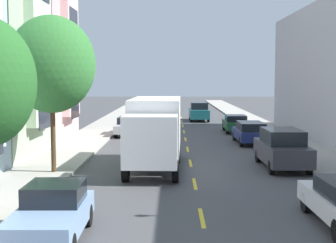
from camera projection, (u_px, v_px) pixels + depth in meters
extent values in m
plane|color=#424244|center=(185.00, 134.00, 38.33)|extent=(160.00, 160.00, 0.00)
cube|color=#A39E93|center=(91.00, 137.00, 36.41)|extent=(3.20, 120.00, 0.14)
cube|color=#A39E93|center=(280.00, 137.00, 36.26)|extent=(3.20, 120.00, 0.14)
cube|color=yellow|center=(202.00, 218.00, 15.42)|extent=(0.14, 2.20, 0.01)
cube|color=yellow|center=(195.00, 184.00, 20.40)|extent=(0.14, 2.20, 0.01)
cube|color=yellow|center=(190.00, 163.00, 25.38)|extent=(0.14, 2.20, 0.01)
cube|color=yellow|center=(188.00, 149.00, 30.36)|extent=(0.14, 2.20, 0.01)
cube|color=yellow|center=(185.00, 139.00, 35.34)|extent=(0.14, 2.20, 0.01)
cube|color=yellow|center=(184.00, 132.00, 40.32)|extent=(0.14, 2.20, 0.01)
cube|color=yellow|center=(183.00, 126.00, 45.30)|extent=(0.14, 2.20, 0.01)
cube|color=yellow|center=(182.00, 121.00, 50.28)|extent=(0.14, 2.20, 0.01)
cube|color=yellow|center=(181.00, 117.00, 55.26)|extent=(0.14, 2.20, 0.01)
cube|color=beige|center=(39.00, 42.00, 27.09)|extent=(0.55, 3.67, 9.28)
cube|color=#1E232D|center=(46.00, 119.00, 27.47)|extent=(0.04, 2.79, 1.10)
cube|color=#1E232D|center=(44.00, 55.00, 27.15)|extent=(0.04, 2.79, 1.10)
cube|color=#FECACA|center=(70.00, 54.00, 35.44)|extent=(0.55, 3.67, 8.92)
cube|color=#1E232D|center=(75.00, 110.00, 35.80)|extent=(0.04, 2.79, 1.10)
cube|color=#1E232D|center=(74.00, 64.00, 35.50)|extent=(0.04, 2.79, 1.10)
cube|color=#1E232D|center=(74.00, 16.00, 35.20)|extent=(0.04, 2.79, 1.10)
cylinder|color=#47331E|center=(53.00, 136.00, 22.19)|extent=(0.22, 0.22, 3.26)
ellipsoid|color=#2D6B2D|center=(52.00, 64.00, 21.90)|extent=(3.95, 3.95, 4.41)
cube|color=white|center=(156.00, 125.00, 24.66)|extent=(2.55, 5.95, 2.75)
cube|color=white|center=(150.00, 141.00, 20.60)|extent=(2.35, 1.96, 2.20)
cube|color=black|center=(149.00, 132.00, 19.67)|extent=(2.02, 0.13, 0.97)
cube|color=black|center=(159.00, 149.00, 27.65)|extent=(2.40, 0.22, 0.24)
cylinder|color=black|center=(126.00, 171.00, 20.71)|extent=(0.30, 0.97, 0.96)
cylinder|color=black|center=(175.00, 171.00, 20.63)|extent=(0.30, 0.97, 0.96)
cylinder|color=black|center=(139.00, 151.00, 26.57)|extent=(0.30, 0.97, 0.96)
cylinder|color=black|center=(177.00, 151.00, 26.49)|extent=(0.30, 0.97, 0.96)
cylinder|color=black|center=(137.00, 154.00, 25.47)|extent=(0.30, 0.97, 0.96)
cylinder|color=black|center=(177.00, 154.00, 25.40)|extent=(0.30, 0.97, 0.96)
cube|color=navy|center=(250.00, 134.00, 32.97)|extent=(1.86, 4.72, 0.62)
cube|color=black|center=(251.00, 126.00, 32.55)|extent=(1.63, 2.84, 0.55)
cylinder|color=black|center=(257.00, 136.00, 34.59)|extent=(0.23, 0.66, 0.66)
cylinder|color=black|center=(235.00, 136.00, 34.59)|extent=(0.23, 0.66, 0.66)
cylinder|color=black|center=(266.00, 142.00, 31.41)|extent=(0.23, 0.66, 0.66)
cylinder|color=black|center=(241.00, 142.00, 31.41)|extent=(0.23, 0.66, 0.66)
cylinder|color=black|center=(306.00, 202.00, 16.05)|extent=(0.23, 0.66, 0.66)
cube|color=#7A9EC6|center=(51.00, 218.00, 13.15)|extent=(1.80, 4.03, 0.62)
cube|color=black|center=(55.00, 193.00, 13.58)|extent=(1.56, 1.70, 0.55)
cylinder|color=black|center=(37.00, 215.00, 14.53)|extent=(0.23, 0.66, 0.66)
cylinder|color=black|center=(88.00, 215.00, 14.54)|extent=(0.23, 0.66, 0.66)
cube|color=orange|center=(140.00, 114.00, 51.98)|extent=(1.75, 4.01, 0.62)
cube|color=black|center=(141.00, 108.00, 52.41)|extent=(1.54, 1.68, 0.55)
cylinder|color=black|center=(132.00, 118.00, 50.67)|extent=(0.22, 0.66, 0.66)
cylinder|color=black|center=(147.00, 118.00, 50.65)|extent=(0.22, 0.66, 0.66)
cylinder|color=black|center=(134.00, 116.00, 53.37)|extent=(0.22, 0.66, 0.66)
cylinder|color=black|center=(148.00, 116.00, 53.36)|extent=(0.22, 0.66, 0.66)
cube|color=#B2B5BA|center=(128.00, 128.00, 37.54)|extent=(1.82, 4.51, 0.60)
cube|color=black|center=(129.00, 120.00, 37.71)|extent=(1.59, 2.17, 0.50)
cylinder|color=black|center=(116.00, 134.00, 36.05)|extent=(0.22, 0.66, 0.66)
cylinder|color=black|center=(137.00, 134.00, 36.03)|extent=(0.22, 0.66, 0.66)
cylinder|color=black|center=(120.00, 129.00, 39.10)|extent=(0.22, 0.66, 0.66)
cylinder|color=black|center=(140.00, 129.00, 39.08)|extent=(0.22, 0.66, 0.66)
cube|color=#333338|center=(282.00, 152.00, 23.93)|extent=(2.02, 4.83, 0.90)
cube|color=black|center=(282.00, 136.00, 23.86)|extent=(1.76, 2.81, 0.70)
cylinder|color=black|center=(291.00, 156.00, 25.60)|extent=(0.23, 0.66, 0.66)
cylinder|color=black|center=(258.00, 156.00, 25.59)|extent=(0.23, 0.66, 0.66)
cylinder|color=black|center=(309.00, 167.00, 22.35)|extent=(0.23, 0.66, 0.66)
cylinder|color=black|center=(271.00, 167.00, 22.34)|extent=(0.23, 0.66, 0.66)
cube|color=#194C28|center=(235.00, 125.00, 39.91)|extent=(1.86, 4.52, 0.60)
cube|color=black|center=(236.00, 118.00, 39.63)|extent=(1.61, 2.18, 0.50)
cylinder|color=black|center=(243.00, 126.00, 41.44)|extent=(0.23, 0.66, 0.66)
cylinder|color=black|center=(224.00, 126.00, 41.48)|extent=(0.23, 0.66, 0.66)
cylinder|color=black|center=(248.00, 130.00, 38.39)|extent=(0.23, 0.66, 0.66)
cylinder|color=black|center=(228.00, 130.00, 38.43)|extent=(0.23, 0.66, 0.66)
cube|color=#195B60|center=(199.00, 113.00, 50.62)|extent=(1.95, 4.80, 0.90)
cube|color=black|center=(199.00, 106.00, 50.55)|extent=(1.72, 2.78, 0.70)
cylinder|color=black|center=(206.00, 116.00, 52.27)|extent=(0.22, 0.66, 0.66)
cylinder|color=black|center=(190.00, 116.00, 52.29)|extent=(0.22, 0.66, 0.66)
cylinder|color=black|center=(208.00, 119.00, 49.02)|extent=(0.22, 0.66, 0.66)
cylinder|color=black|center=(191.00, 119.00, 49.04)|extent=(0.22, 0.66, 0.66)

